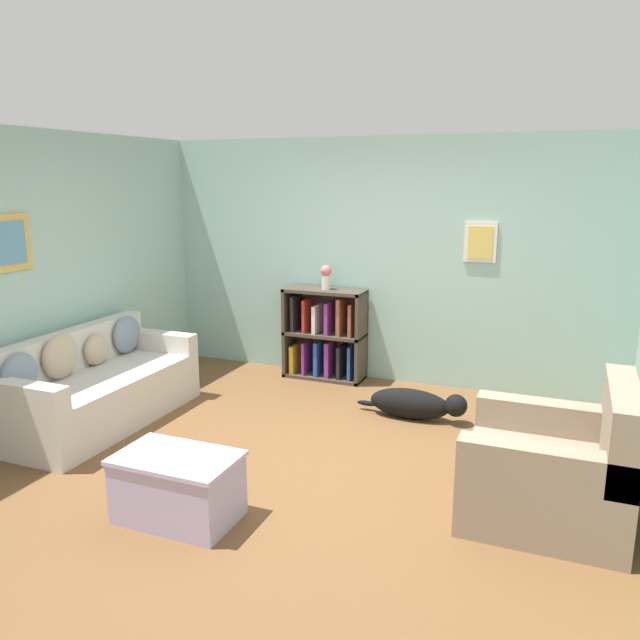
{
  "coord_description": "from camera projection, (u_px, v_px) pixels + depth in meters",
  "views": [
    {
      "loc": [
        1.85,
        -4.17,
        2.18
      ],
      "look_at": [
        0.0,
        0.4,
        1.05
      ],
      "focal_mm": 35.0,
      "sensor_mm": 36.0,
      "label": 1
    }
  ],
  "objects": [
    {
      "name": "ground_plane",
      "position": [
        301.0,
        460.0,
        4.93
      ],
      "size": [
        14.0,
        14.0,
        0.0
      ],
      "primitive_type": "plane",
      "color": "brown"
    },
    {
      "name": "wall_back",
      "position": [
        385.0,
        262.0,
        6.67
      ],
      "size": [
        5.6,
        0.13,
        2.6
      ],
      "color": "#93BCB2",
      "rests_on": "ground_plane"
    },
    {
      "name": "wall_left",
      "position": [
        39.0,
        278.0,
        5.57
      ],
      "size": [
        0.13,
        5.0,
        2.6
      ],
      "color": "#93BCB2",
      "rests_on": "ground_plane"
    },
    {
      "name": "couch",
      "position": [
        96.0,
        388.0,
        5.64
      ],
      "size": [
        0.84,
        1.89,
        0.86
      ],
      "color": "beige",
      "rests_on": "ground_plane"
    },
    {
      "name": "bookshelf",
      "position": [
        325.0,
        335.0,
        6.87
      ],
      "size": [
        0.89,
        0.35,
        1.0
      ],
      "color": "#42382D",
      "rests_on": "ground_plane"
    },
    {
      "name": "recliner_chair",
      "position": [
        556.0,
        470.0,
        4.04
      ],
      "size": [
        1.01,
        1.0,
        0.94
      ],
      "color": "gray",
      "rests_on": "ground_plane"
    },
    {
      "name": "coffee_table",
      "position": [
        178.0,
        485.0,
        4.04
      ],
      "size": [
        0.78,
        0.49,
        0.44
      ],
      "color": "#ADA3CC",
      "rests_on": "ground_plane"
    },
    {
      "name": "dog",
      "position": [
        415.0,
        404.0,
        5.74
      ],
      "size": [
        1.05,
        0.25,
        0.28
      ],
      "color": "black",
      "rests_on": "ground_plane"
    },
    {
      "name": "vase",
      "position": [
        326.0,
        276.0,
        6.7
      ],
      "size": [
        0.12,
        0.12,
        0.26
      ],
      "color": "silver",
      "rests_on": "bookshelf"
    }
  ]
}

